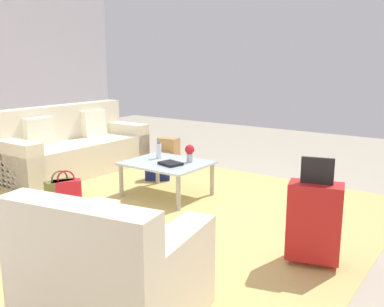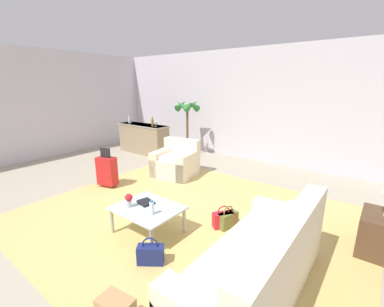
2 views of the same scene
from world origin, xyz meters
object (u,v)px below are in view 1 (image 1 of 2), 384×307
object	(u,v)px
flower_vase	(190,152)
backpack_tan	(168,151)
couch	(72,150)
handbag_navy	(157,171)
suitcase_red	(314,220)
coffee_table_book	(170,164)
coffee_table	(167,166)
water_bottle	(159,151)
handbag_olive	(60,190)
handbag_red	(67,190)
armchair	(110,280)

from	to	relation	value
flower_vase	backpack_tan	bearing A→B (deg)	-43.08
couch	handbag_navy	world-z (taller)	couch
suitcase_red	backpack_tan	xyz separation A→B (m)	(3.00, -1.99, -0.16)
coffee_table_book	backpack_tan	bearing A→B (deg)	-37.41
flower_vase	suitcase_red	distance (m)	1.98
coffee_table	suitcase_red	distance (m)	2.12
water_bottle	handbag_olive	world-z (taller)	water_bottle
water_bottle	backpack_tan	bearing A→B (deg)	-56.13
flower_vase	suitcase_red	xyz separation A→B (m)	(-1.78, 0.85, -0.17)
handbag_navy	handbag_olive	bearing A→B (deg)	75.38
handbag_navy	couch	bearing A→B (deg)	15.73
couch	suitcase_red	distance (m)	3.88
suitcase_red	coffee_table	bearing A→B (deg)	-19.29
flower_vase	couch	bearing A→B (deg)	1.42
flower_vase	handbag_red	world-z (taller)	flower_vase
handbag_olive	handbag_navy	bearing A→B (deg)	-104.62
coffee_table	flower_vase	size ratio (longest dim) A/B	4.55
water_bottle	backpack_tan	distance (m)	1.47
handbag_olive	backpack_tan	world-z (taller)	backpack_tan
armchair	handbag_navy	size ratio (longest dim) A/B	2.94
flower_vase	handbag_olive	world-z (taller)	flower_vase
coffee_table_book	handbag_navy	xyz separation A→B (m)	(0.65, -0.54, -0.29)
suitcase_red	armchair	bearing A→B (deg)	64.85
coffee_table	water_bottle	world-z (taller)	water_bottle
couch	suitcase_red	size ratio (longest dim) A/B	2.51
armchair	backpack_tan	distance (m)	4.16
handbag_red	handbag_olive	bearing A→B (deg)	31.81
handbag_navy	handbag_red	distance (m)	1.29
coffee_table	coffee_table_book	world-z (taller)	coffee_table_book
coffee_table_book	suitcase_red	size ratio (longest dim) A/B	0.29
coffee_table_book	armchair	bearing A→B (deg)	133.10
couch	handbag_olive	size ratio (longest dim) A/B	5.96
coffee_table	water_bottle	distance (m)	0.27
armchair	coffee_table_book	bearing A→B (deg)	-60.25
water_bottle	flower_vase	distance (m)	0.42
suitcase_red	handbag_olive	bearing A→B (deg)	2.80
water_bottle	handbag_navy	bearing A→B (deg)	-47.67
water_bottle	suitcase_red	distance (m)	2.35
couch	coffee_table	size ratio (longest dim) A/B	2.29
suitcase_red	backpack_tan	world-z (taller)	suitcase_red
coffee_table	handbag_red	size ratio (longest dim) A/B	2.60
coffee_table_book	handbag_olive	size ratio (longest dim) A/B	0.68
flower_vase	handbag_red	distance (m)	1.45
armchair	coffee_table	xyz separation A→B (m)	(1.31, -2.17, 0.06)
handbag_navy	handbag_red	xyz separation A→B (m)	(0.28, 1.26, 0.00)
coffee_table_book	backpack_tan	distance (m)	1.78
coffee_table	suitcase_red	xyz separation A→B (m)	(-2.00, 0.70, 0.00)
handbag_navy	handbag_red	world-z (taller)	same
suitcase_red	handbag_olive	world-z (taller)	suitcase_red
coffee_table	suitcase_red	size ratio (longest dim) A/B	1.10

